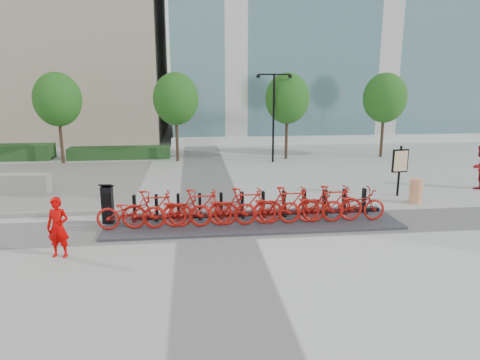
{
  "coord_description": "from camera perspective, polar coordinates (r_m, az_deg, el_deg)",
  "views": [
    {
      "loc": [
        -0.66,
        -13.07,
        4.62
      ],
      "look_at": [
        1.0,
        1.5,
        1.2
      ],
      "focal_mm": 32.0,
      "sensor_mm": 36.0,
      "label": 1
    }
  ],
  "objects": [
    {
      "name": "tree_1",
      "position": [
        25.1,
        -8.56,
        10.63
      ],
      "size": [
        2.6,
        2.6,
        5.1
      ],
      "color": "brown",
      "rests_on": "ground"
    },
    {
      "name": "jersey_barrier",
      "position": [
        20.04,
        -26.9,
        -0.44
      ],
      "size": [
        2.16,
        0.75,
        0.82
      ],
      "primitive_type": "cube",
      "rotation": [
        0.0,
        0.0,
        -0.08
      ],
      "color": "gray",
      "rests_on": "ground"
    },
    {
      "name": "construction_barrel",
      "position": [
        17.78,
        22.41,
        -1.37
      ],
      "size": [
        0.58,
        0.58,
        0.95
      ],
      "primitive_type": "cylinder",
      "rotation": [
        0.0,
        0.0,
        -0.21
      ],
      "color": "#FB6305",
      "rests_on": "ground"
    },
    {
      "name": "tree_3",
      "position": [
        27.66,
        18.75,
        10.31
      ],
      "size": [
        2.6,
        2.6,
        5.1
      ],
      "color": "brown",
      "rests_on": "ground"
    },
    {
      "name": "bike_5",
      "position": [
        13.69,
        0.74,
        -3.53
      ],
      "size": [
        2.04,
        0.58,
        1.23
      ],
      "primitive_type": "imported",
      "rotation": [
        0.0,
        0.0,
        1.57
      ],
      "color": "#AC150D",
      "rests_on": "dock_pad"
    },
    {
      "name": "bike_9",
      "position": [
        14.33,
        12.25,
        -3.07
      ],
      "size": [
        2.04,
        0.58,
        1.23
      ],
      "primitive_type": "imported",
      "rotation": [
        0.0,
        0.0,
        1.57
      ],
      "color": "#AC150D",
      "rests_on": "dock_pad"
    },
    {
      "name": "bike_2",
      "position": [
        13.62,
        -8.34,
        -4.03
      ],
      "size": [
        2.11,
        0.73,
        1.11
      ],
      "primitive_type": "imported",
      "rotation": [
        0.0,
        0.0,
        1.57
      ],
      "color": "#AC150D",
      "rests_on": "dock_pad"
    },
    {
      "name": "bike_10",
      "position": [
        14.59,
        14.92,
        -3.18
      ],
      "size": [
        2.11,
        0.73,
        1.11
      ],
      "primitive_type": "imported",
      "rotation": [
        0.0,
        0.0,
        1.57
      ],
      "color": "#AC150D",
      "rests_on": "dock_pad"
    },
    {
      "name": "kiosk",
      "position": [
        14.52,
        -17.25,
        -3.06
      ],
      "size": [
        0.44,
        0.38,
        1.33
      ],
      "rotation": [
        0.0,
        0.0,
        -0.09
      ],
      "color": "black",
      "rests_on": "dock_pad"
    },
    {
      "name": "dock_rail_posts",
      "position": [
        14.58,
        1.73,
        -3.27
      ],
      "size": [
        8.02,
        0.5,
        0.85
      ],
      "primitive_type": null,
      "color": "black",
      "rests_on": "dock_pad"
    },
    {
      "name": "bike_7",
      "position": [
        13.94,
        6.63,
        -3.31
      ],
      "size": [
        2.04,
        0.58,
        1.23
      ],
      "primitive_type": "imported",
      "rotation": [
        0.0,
        0.0,
        1.57
      ],
      "color": "#AC150D",
      "rests_on": "dock_pad"
    },
    {
      "name": "hedge_b",
      "position": [
        26.96,
        -15.71,
        3.52
      ],
      "size": [
        6.0,
        1.2,
        0.7
      ],
      "primitive_type": "cube",
      "color": "#133A16",
      "rests_on": "ground"
    },
    {
      "name": "worker_red",
      "position": [
        12.38,
        -23.1,
        -5.83
      ],
      "size": [
        0.66,
        0.5,
        1.64
      ],
      "primitive_type": "imported",
      "rotation": [
        0.0,
        0.0,
        -0.19
      ],
      "color": "#CB0000",
      "rests_on": "ground"
    },
    {
      "name": "tree_2",
      "position": [
        25.72,
        6.33,
        10.75
      ],
      "size": [
        2.6,
        2.6,
        5.1
      ],
      "color": "brown",
      "rests_on": "ground"
    },
    {
      "name": "pedestrian",
      "position": [
        21.3,
        29.36,
        1.52
      ],
      "size": [
        1.15,
        1.06,
        1.91
      ],
      "primitive_type": "imported",
      "rotation": [
        0.0,
        0.0,
        3.6
      ],
      "color": "maroon",
      "rests_on": "ground"
    },
    {
      "name": "bike_3",
      "position": [
        13.6,
        -5.31,
        -3.71
      ],
      "size": [
        2.04,
        0.58,
        1.23
      ],
      "primitive_type": "imported",
      "rotation": [
        0.0,
        0.0,
        1.57
      ],
      "color": "#AC150D",
      "rests_on": "dock_pad"
    },
    {
      "name": "dock_pad",
      "position": [
        14.26,
        1.75,
        -5.6
      ],
      "size": [
        9.6,
        2.4,
        0.08
      ],
      "primitive_type": "cube",
      "color": "#36353C",
      "rests_on": "ground"
    },
    {
      "name": "bike_0",
      "position": [
        13.75,
        -14.36,
        -4.15
      ],
      "size": [
        2.11,
        0.73,
        1.11
      ],
      "primitive_type": "imported",
      "rotation": [
        0.0,
        0.0,
        1.57
      ],
      "color": "#AC150D",
      "rests_on": "dock_pad"
    },
    {
      "name": "bike_4",
      "position": [
        13.64,
        -2.27,
        -3.87
      ],
      "size": [
        2.11,
        0.73,
        1.11
      ],
      "primitive_type": "imported",
      "rotation": [
        0.0,
        0.0,
        1.57
      ],
      "color": "#AC150D",
      "rests_on": "dock_pad"
    },
    {
      "name": "bike_8",
      "position": [
        14.14,
        9.47,
        -3.43
      ],
      "size": [
        2.11,
        0.73,
        1.11
      ],
      "primitive_type": "imported",
      "rotation": [
        0.0,
        0.0,
        1.57
      ],
      "color": "#AC150D",
      "rests_on": "dock_pad"
    },
    {
      "name": "map_sign",
      "position": [
        18.45,
        20.56,
        2.14
      ],
      "size": [
        0.68,
        0.18,
        2.07
      ],
      "rotation": [
        0.0,
        0.0,
        0.11
      ],
      "color": "black",
      "rests_on": "ground"
    },
    {
      "name": "tree_0",
      "position": [
        26.14,
        -23.16,
        9.83
      ],
      "size": [
        2.6,
        2.6,
        5.1
      ],
      "color": "brown",
      "rests_on": "ground"
    },
    {
      "name": "streetlamp",
      "position": [
        24.56,
        4.51,
        9.62
      ],
      "size": [
        2.0,
        0.2,
        5.0
      ],
      "color": "black",
      "rests_on": "ground"
    },
    {
      "name": "ground",
      "position": [
        13.87,
        -3.43,
        -6.34
      ],
      "size": [
        120.0,
        120.0,
        0.0
      ],
      "primitive_type": "plane",
      "color": "#BDBDBD"
    },
    {
      "name": "bike_6",
      "position": [
        13.82,
        3.7,
        -3.66
      ],
      "size": [
        2.11,
        0.73,
        1.11
      ],
      "primitive_type": "imported",
      "rotation": [
        0.0,
        0.0,
        1.57
      ],
      "color": "#AC150D",
      "rests_on": "dock_pad"
    },
    {
      "name": "bike_1",
      "position": [
        13.65,
        -11.38,
        -3.85
      ],
      "size": [
        2.04,
        0.58,
        1.23
      ],
      "primitive_type": "imported",
      "rotation": [
        0.0,
        0.0,
        1.57
      ],
      "color": "#AC150D",
      "rests_on": "dock_pad"
    }
  ]
}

